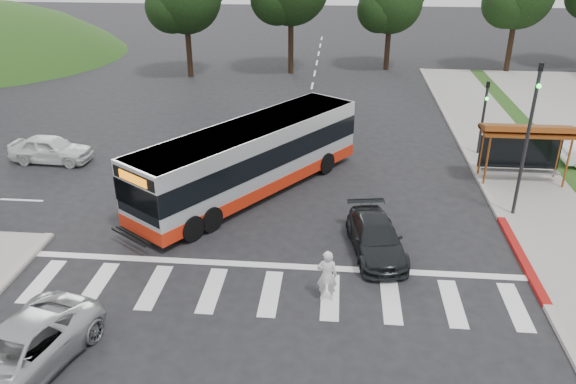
# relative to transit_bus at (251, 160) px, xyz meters

# --- Properties ---
(ground) EXTENTS (140.00, 140.00, 0.00)m
(ground) POSITION_rel_transit_bus_xyz_m (1.79, -2.79, -1.60)
(ground) COLOR black
(ground) RESTS_ON ground
(sidewalk_east) EXTENTS (4.00, 40.00, 0.12)m
(sidewalk_east) POSITION_rel_transit_bus_xyz_m (12.79, 5.21, -1.54)
(sidewalk_east) COLOR gray
(sidewalk_east) RESTS_ON ground
(curb_east) EXTENTS (0.30, 40.00, 0.15)m
(curb_east) POSITION_rel_transit_bus_xyz_m (10.79, 5.21, -1.52)
(curb_east) COLOR #9E9991
(curb_east) RESTS_ON ground
(curb_east_red) EXTENTS (0.32, 6.00, 0.15)m
(curb_east_red) POSITION_rel_transit_bus_xyz_m (10.79, -4.79, -1.52)
(curb_east_red) COLOR maroon
(curb_east_red) RESTS_ON ground
(crosswalk_ladder) EXTENTS (18.00, 2.60, 0.01)m
(crosswalk_ladder) POSITION_rel_transit_bus_xyz_m (1.79, -7.79, -1.59)
(crosswalk_ladder) COLOR silver
(crosswalk_ladder) RESTS_ON ground
(bus_shelter) EXTENTS (4.20, 1.60, 2.86)m
(bus_shelter) POSITION_rel_transit_bus_xyz_m (12.59, 2.32, 0.75)
(bus_shelter) COLOR brown
(bus_shelter) RESTS_ON sidewalk_east
(traffic_signal_ne_tall) EXTENTS (0.18, 0.37, 6.50)m
(traffic_signal_ne_tall) POSITION_rel_transit_bus_xyz_m (11.39, -1.29, 2.28)
(traffic_signal_ne_tall) COLOR black
(traffic_signal_ne_tall) RESTS_ON ground
(traffic_signal_ne_short) EXTENTS (0.18, 0.37, 4.00)m
(traffic_signal_ne_short) POSITION_rel_transit_bus_xyz_m (11.39, 5.71, 0.88)
(traffic_signal_ne_short) COLOR black
(traffic_signal_ne_short) RESTS_ON ground
(tree_north_b) EXTENTS (5.72, 5.33, 8.43)m
(tree_north_b) POSITION_rel_transit_bus_xyz_m (7.86, 25.27, 4.07)
(tree_north_b) COLOR black
(tree_north_b) RESTS_ON ground
(transit_bus) EXTENTS (9.30, 11.65, 3.19)m
(transit_bus) POSITION_rel_transit_bus_xyz_m (0.00, 0.00, 0.00)
(transit_bus) COLOR silver
(transit_bus) RESTS_ON ground
(pedestrian) EXTENTS (0.68, 0.46, 1.84)m
(pedestrian) POSITION_rel_transit_bus_xyz_m (3.66, -7.92, -0.68)
(pedestrian) COLOR silver
(pedestrian) RESTS_ON ground
(dark_sedan) EXTENTS (2.45, 4.55, 1.25)m
(dark_sedan) POSITION_rel_transit_bus_xyz_m (5.41, -4.81, -0.97)
(dark_sedan) COLOR black
(dark_sedan) RESTS_ON ground
(silver_suv_south) EXTENTS (3.61, 5.55, 1.42)m
(silver_suv_south) POSITION_rel_transit_bus_xyz_m (-4.60, -12.11, -0.89)
(silver_suv_south) COLOR #B2B6B8
(silver_suv_south) RESTS_ON ground
(west_car_white) EXTENTS (4.27, 1.90, 1.43)m
(west_car_white) POSITION_rel_transit_bus_xyz_m (-10.91, 2.71, -0.88)
(west_car_white) COLOR silver
(west_car_white) RESTS_ON ground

